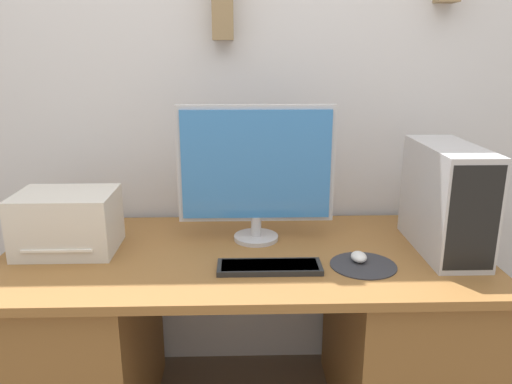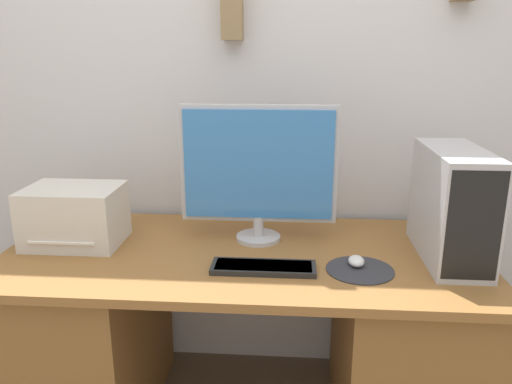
% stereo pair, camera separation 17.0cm
% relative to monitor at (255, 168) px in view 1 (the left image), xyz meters
% --- Properties ---
extents(wall_back, '(6.40, 0.13, 2.70)m').
position_rel_monitor_xyz_m(wall_back, '(-0.04, 0.32, 0.38)').
color(wall_back, silver).
rests_on(wall_back, ground_plane).
extents(desk, '(1.68, 0.77, 0.70)m').
position_rel_monitor_xyz_m(desk, '(-0.05, -0.12, -0.61)').
color(desk, brown).
rests_on(desk, ground_plane).
extents(monitor, '(0.57, 0.17, 0.50)m').
position_rel_monitor_xyz_m(monitor, '(0.00, 0.00, 0.00)').
color(monitor, '#B7B7BC').
rests_on(monitor, desk).
extents(keyboard, '(0.34, 0.11, 0.02)m').
position_rel_monitor_xyz_m(keyboard, '(0.04, -0.27, -0.26)').
color(keyboard, black).
rests_on(keyboard, desk).
extents(mousepad, '(0.22, 0.22, 0.00)m').
position_rel_monitor_xyz_m(mousepad, '(0.35, -0.25, -0.27)').
color(mousepad, '#2D2D33').
rests_on(mousepad, desk).
extents(mouse, '(0.05, 0.07, 0.03)m').
position_rel_monitor_xyz_m(mouse, '(0.34, -0.22, -0.25)').
color(mouse, silver).
rests_on(mouse, mousepad).
extents(computer_tower, '(0.18, 0.43, 0.38)m').
position_rel_monitor_xyz_m(computer_tower, '(0.66, -0.12, -0.09)').
color(computer_tower, '#B2B2B7').
rests_on(computer_tower, desk).
extents(printer, '(0.33, 0.25, 0.21)m').
position_rel_monitor_xyz_m(printer, '(-0.66, -0.09, -0.17)').
color(printer, beige).
rests_on(printer, desk).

